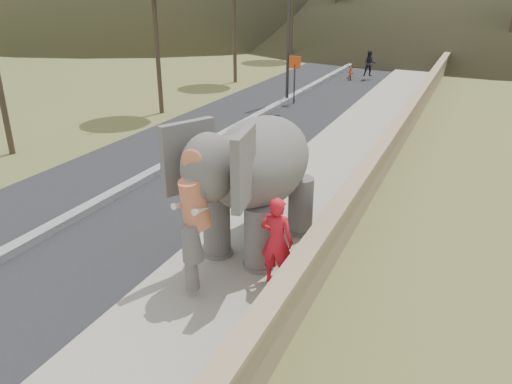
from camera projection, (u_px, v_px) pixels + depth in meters
ground at (178, 339)px, 8.57m from camera, size 160.00×160.00×0.00m
road at (207, 146)px, 18.89m from camera, size 7.00×120.00×0.03m
median at (207, 144)px, 18.85m from camera, size 0.35×120.00×0.22m
walkway at (335, 162)px, 16.99m from camera, size 3.00×120.00×0.15m
parapet at (386, 155)px, 16.19m from camera, size 0.30×120.00×1.10m
lamppost at (295, 3)px, 24.15m from camera, size 1.76×0.36×8.00m
signboard at (295, 72)px, 25.05m from camera, size 0.60×0.08×2.40m
elephant_and_man at (261, 181)px, 10.91m from camera, size 2.67×4.49×3.07m
motorcyclist at (359, 68)px, 32.15m from camera, size 2.17×1.89×1.85m
trees at (431, 15)px, 30.71m from camera, size 48.19×42.58×9.85m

